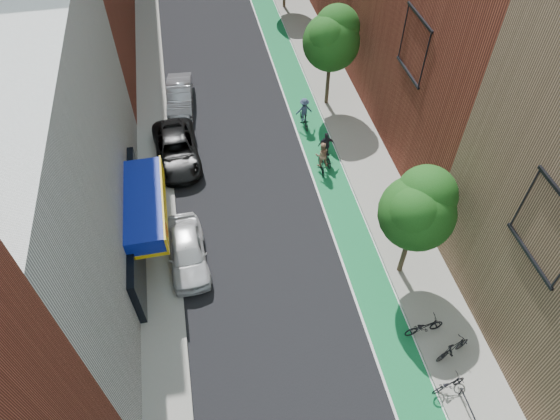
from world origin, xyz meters
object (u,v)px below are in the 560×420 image
cyclist_lane_near (322,159)px  cyclist_lane_far (304,114)px  parked_car_black (177,150)px  parked_car_white (187,251)px  cyclist_lane_mid (326,151)px  parked_car_silver (180,96)px

cyclist_lane_near → cyclist_lane_far: 4.31m
parked_car_black → parked_car_white: bearing=-92.5°
cyclist_lane_near → parked_car_black: bearing=-15.1°
parked_car_white → cyclist_lane_far: cyclist_lane_far is taller
cyclist_lane_far → cyclist_lane_mid: bearing=94.8°
cyclist_lane_mid → cyclist_lane_far: cyclist_lane_mid is taller
parked_car_black → cyclist_lane_mid: size_ratio=2.73×
parked_car_black → cyclist_lane_near: 8.63m
parked_car_white → cyclist_lane_near: (8.18, 5.11, 0.08)m
parked_car_black → cyclist_lane_mid: bearing=-14.8°
parked_car_silver → cyclist_lane_mid: bearing=-37.3°
parked_car_white → cyclist_lane_mid: size_ratio=2.29×
parked_car_white → cyclist_lane_near: cyclist_lane_near is taller
parked_car_black → parked_car_silver: (0.56, 5.41, -0.01)m
parked_car_black → cyclist_lane_near: (8.23, -2.61, 0.10)m
parked_car_white → cyclist_lane_mid: cyclist_lane_mid is taller
cyclist_lane_far → parked_car_silver: bearing=-29.2°
parked_car_white → parked_car_black: size_ratio=0.84×
parked_car_silver → cyclist_lane_far: (7.64, -3.72, 0.11)m
cyclist_lane_mid → parked_car_white: bearing=32.6°
cyclist_lane_near → parked_car_white: bearing=34.4°
cyclist_lane_mid → cyclist_lane_near: bearing=56.8°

